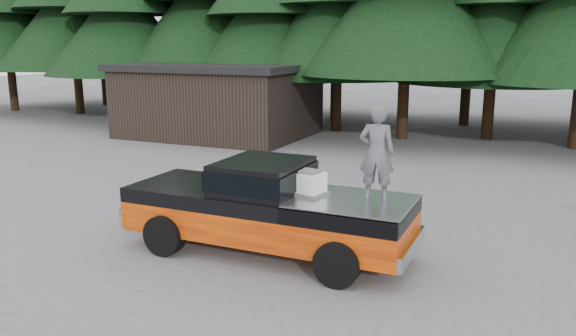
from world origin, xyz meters
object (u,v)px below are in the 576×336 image
at_px(pickup_truck, 268,221).
at_px(air_compressor, 307,184).
at_px(utility_building, 219,99).
at_px(man_on_bed, 377,153).

xyz_separation_m(pickup_truck, air_compressor, (0.86, 0.02, 0.87)).
bearing_deg(pickup_truck, utility_building, 124.66).
bearing_deg(utility_building, pickup_truck, -55.34).
bearing_deg(pickup_truck, air_compressor, 1.35).
relative_size(air_compressor, man_on_bed, 0.34).
bearing_deg(man_on_bed, air_compressor, -2.85).
height_order(man_on_bed, utility_building, utility_building).
relative_size(man_on_bed, utility_building, 0.21).
bearing_deg(utility_building, man_on_bed, -48.83).
bearing_deg(utility_building, air_compressor, -52.74).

